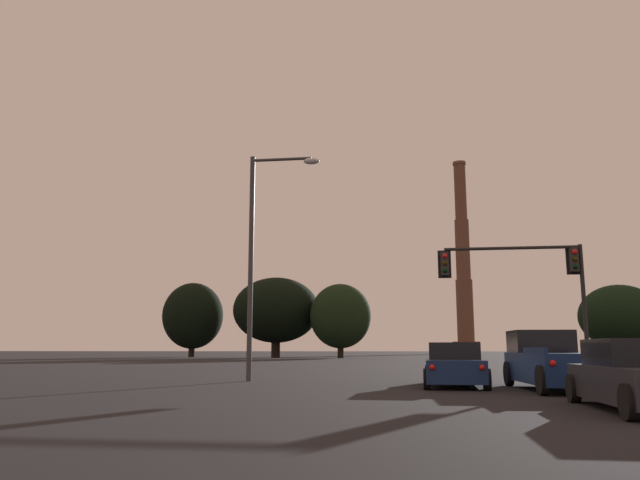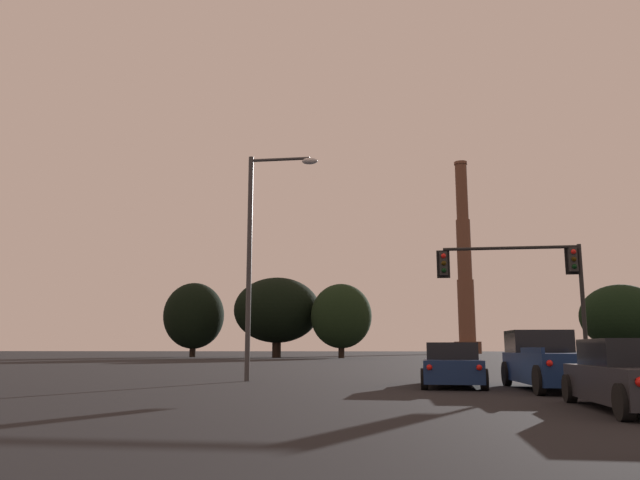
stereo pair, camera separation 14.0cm
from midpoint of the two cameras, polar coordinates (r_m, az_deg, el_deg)
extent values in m
cube|color=navy|center=(20.33, 20.81, -10.87)|extent=(2.23, 5.48, 0.88)
cube|color=black|center=(22.02, 19.49, -8.74)|extent=(1.92, 1.88, 0.72)
cube|color=navy|center=(18.75, 19.01, -9.52)|extent=(0.21, 2.43, 0.16)
cube|color=navy|center=(19.27, 24.52, -9.17)|extent=(0.21, 2.43, 0.16)
cylinder|color=black|center=(22.26, 16.87, -11.62)|extent=(0.25, 0.81, 0.80)
cylinder|color=black|center=(22.72, 21.82, -11.30)|extent=(0.25, 0.81, 0.80)
cylinder|color=black|center=(17.97, 19.63, -11.98)|extent=(0.25, 0.81, 0.80)
cylinder|color=black|center=(18.53, 25.64, -11.51)|extent=(0.25, 0.81, 0.80)
sphere|color=red|center=(17.49, 20.47, -10.51)|extent=(0.17, 0.17, 0.17)
sphere|color=red|center=(17.97, 25.61, -10.14)|extent=(0.17, 0.17, 0.17)
cube|color=navy|center=(21.49, 12.20, -11.56)|extent=(1.99, 4.67, 0.70)
cube|color=black|center=(21.71, 12.12, -9.89)|extent=(1.71, 2.27, 0.55)
cylinder|color=black|center=(23.40, 9.88, -11.98)|extent=(0.25, 0.65, 0.64)
cylinder|color=black|center=(23.44, 14.28, -11.82)|extent=(0.25, 0.65, 0.64)
cylinder|color=black|center=(19.60, 9.74, -12.42)|extent=(0.25, 0.65, 0.64)
cylinder|color=black|center=(19.65, 15.00, -12.22)|extent=(0.25, 0.65, 0.64)
sphere|color=red|center=(19.16, 10.18, -11.39)|extent=(0.17, 0.17, 0.17)
sphere|color=red|center=(19.21, 14.56, -11.23)|extent=(0.17, 0.17, 0.17)
cube|color=#232328|center=(14.29, 27.35, -11.63)|extent=(1.83, 4.61, 0.70)
cube|color=black|center=(14.50, 26.85, -9.15)|extent=(1.63, 2.21, 0.55)
cylinder|color=black|center=(15.89, 22.10, -12.47)|extent=(0.22, 0.64, 0.64)
cylinder|color=black|center=(12.23, 26.33, -13.16)|extent=(0.22, 0.64, 0.64)
cylinder|color=black|center=(29.00, 23.08, -5.92)|extent=(0.18, 0.18, 5.69)
cylinder|color=black|center=(28.98, 23.46, -11.43)|extent=(0.40, 0.40, 0.10)
cube|color=#282828|center=(29.13, 22.24, -1.68)|extent=(0.34, 0.34, 1.04)
cube|color=black|center=(29.30, 22.16, -1.73)|extent=(0.58, 0.03, 1.25)
sphere|color=red|center=(28.99, 22.29, -0.99)|extent=(0.22, 0.22, 0.22)
sphere|color=#352604|center=(28.94, 22.33, -1.62)|extent=(0.22, 0.22, 0.22)
sphere|color=black|center=(28.90, 22.37, -2.25)|extent=(0.22, 0.22, 0.22)
cylinder|color=black|center=(28.68, 17.11, -0.71)|extent=(5.80, 0.14, 0.14)
sphere|color=black|center=(29.28, 22.72, -0.55)|extent=(0.18, 0.18, 0.18)
cube|color=#282828|center=(28.27, 11.36, -2.14)|extent=(0.34, 0.34, 1.04)
cube|color=black|center=(28.45, 11.34, -2.18)|extent=(0.58, 0.03, 1.25)
sphere|color=red|center=(28.13, 11.36, -1.43)|extent=(0.22, 0.22, 0.22)
sphere|color=#352604|center=(28.08, 11.38, -2.08)|extent=(0.22, 0.22, 0.22)
sphere|color=black|center=(28.04, 11.41, -2.74)|extent=(0.22, 0.22, 0.22)
cylinder|color=#38383A|center=(24.76, -6.34, -2.35)|extent=(0.20, 0.20, 8.91)
cylinder|color=#38383A|center=(25.42, -3.49, 7.36)|extent=(2.42, 0.12, 0.12)
sphere|color=#38383A|center=(25.68, -6.16, 7.22)|extent=(0.20, 0.20, 0.20)
ellipsoid|color=silver|center=(25.18, -0.78, 7.23)|extent=(0.64, 0.36, 0.26)
cylinder|color=#523427|center=(160.09, 13.40, -9.56)|extent=(6.68, 6.68, 2.94)
cylinder|color=brown|center=(160.37, 13.27, -6.29)|extent=(4.17, 4.17, 15.36)
cylinder|color=brown|center=(161.99, 13.06, -0.86)|extent=(3.59, 3.59, 15.36)
cylinder|color=brown|center=(165.04, 12.85, 4.41)|extent=(3.00, 3.00, 15.36)
cylinder|color=brown|center=(166.97, 12.75, 6.85)|extent=(3.37, 3.37, 0.70)
cylinder|color=black|center=(84.01, 2.02, -9.94)|extent=(0.82, 0.82, 2.34)
ellipsoid|color=black|center=(84.12, 2.00, -6.95)|extent=(8.17, 7.35, 8.60)
cylinder|color=black|center=(95.27, 26.07, -8.95)|extent=(1.09, 1.09, 2.33)
ellipsoid|color=black|center=(95.37, 25.87, -6.29)|extent=(10.92, 9.83, 8.73)
cylinder|color=black|center=(95.54, -11.53, -9.72)|extent=(0.91, 0.91, 2.43)
ellipsoid|color=black|center=(95.66, -11.42, -6.80)|extent=(9.06, 8.15, 9.79)
cylinder|color=black|center=(88.62, -3.95, -9.65)|extent=(1.22, 1.22, 3.18)
ellipsoid|color=black|center=(88.78, -3.91, -6.41)|extent=(12.21, 10.98, 9.17)
camera|label=1|loc=(0.07, -89.92, -0.01)|focal=35.00mm
camera|label=2|loc=(0.07, 90.08, 0.01)|focal=35.00mm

